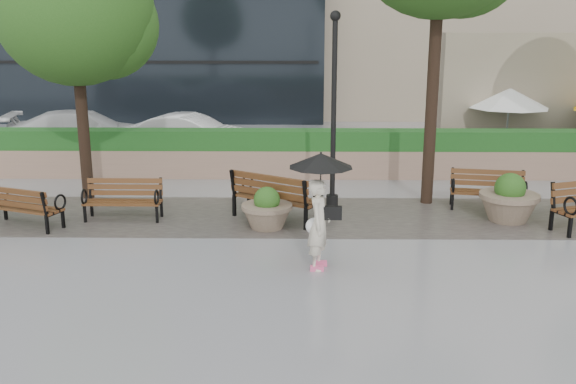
{
  "coord_description": "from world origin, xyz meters",
  "views": [
    {
      "loc": [
        -0.13,
        -10.97,
        4.18
      ],
      "look_at": [
        -0.31,
        0.96,
        1.1
      ],
      "focal_mm": 40.0,
      "sensor_mm": 36.0,
      "label": 1
    }
  ],
  "objects_px": {
    "planter_left": "(267,212)",
    "pedestrian": "(320,200)",
    "bench_1": "(124,208)",
    "car_right": "(191,135)",
    "bench_0": "(25,215)",
    "bench_3": "(487,198)",
    "lamppost": "(333,123)",
    "planter_right": "(509,203)",
    "bench_2": "(276,206)",
    "car_left": "(86,132)"
  },
  "relations": [
    {
      "from": "planter_left",
      "to": "planter_right",
      "type": "height_order",
      "value": "planter_right"
    },
    {
      "from": "bench_2",
      "to": "pedestrian",
      "type": "relative_size",
      "value": 1.02
    },
    {
      "from": "bench_2",
      "to": "bench_3",
      "type": "xyz_separation_m",
      "value": [
        4.95,
        0.94,
        -0.05
      ]
    },
    {
      "from": "planter_left",
      "to": "lamppost",
      "type": "height_order",
      "value": "lamppost"
    },
    {
      "from": "bench_3",
      "to": "pedestrian",
      "type": "relative_size",
      "value": 0.86
    },
    {
      "from": "bench_2",
      "to": "planter_right",
      "type": "xyz_separation_m",
      "value": [
        5.15,
        -0.0,
        0.1
      ]
    },
    {
      "from": "planter_right",
      "to": "car_left",
      "type": "xyz_separation_m",
      "value": [
        -11.84,
        7.68,
        0.3
      ]
    },
    {
      "from": "bench_0",
      "to": "bench_2",
      "type": "xyz_separation_m",
      "value": [
        5.36,
        0.61,
        0.05
      ]
    },
    {
      "from": "bench_0",
      "to": "lamppost",
      "type": "xyz_separation_m",
      "value": [
        6.67,
        1.67,
        1.74
      ]
    },
    {
      "from": "bench_3",
      "to": "car_left",
      "type": "bearing_deg",
      "value": 159.7
    },
    {
      "from": "bench_2",
      "to": "car_right",
      "type": "height_order",
      "value": "car_right"
    },
    {
      "from": "bench_3",
      "to": "pedestrian",
      "type": "xyz_separation_m",
      "value": [
        -4.07,
        -3.85,
        0.99
      ]
    },
    {
      "from": "bench_3",
      "to": "lamppost",
      "type": "height_order",
      "value": "lamppost"
    },
    {
      "from": "pedestrian",
      "to": "planter_right",
      "type": "bearing_deg",
      "value": -40.59
    },
    {
      "from": "bench_3",
      "to": "lamppost",
      "type": "distance_m",
      "value": 4.04
    },
    {
      "from": "planter_left",
      "to": "bench_0",
      "type": "bearing_deg",
      "value": -179.99
    },
    {
      "from": "bench_0",
      "to": "bench_1",
      "type": "xyz_separation_m",
      "value": [
        1.97,
        0.57,
        -0.0
      ]
    },
    {
      "from": "bench_1",
      "to": "pedestrian",
      "type": "height_order",
      "value": "pedestrian"
    },
    {
      "from": "pedestrian",
      "to": "car_left",
      "type": "bearing_deg",
      "value": 50.83
    },
    {
      "from": "bench_1",
      "to": "bench_2",
      "type": "relative_size",
      "value": 0.8
    },
    {
      "from": "bench_3",
      "to": "planter_left",
      "type": "distance_m",
      "value": 5.35
    },
    {
      "from": "car_right",
      "to": "bench_0",
      "type": "bearing_deg",
      "value": 177.01
    },
    {
      "from": "planter_left",
      "to": "bench_3",
      "type": "bearing_deg",
      "value": 16.93
    },
    {
      "from": "planter_left",
      "to": "pedestrian",
      "type": "height_order",
      "value": "pedestrian"
    },
    {
      "from": "bench_0",
      "to": "car_left",
      "type": "xyz_separation_m",
      "value": [
        -1.33,
        8.29,
        0.46
      ]
    },
    {
      "from": "bench_2",
      "to": "bench_3",
      "type": "distance_m",
      "value": 5.04
    },
    {
      "from": "bench_1",
      "to": "bench_3",
      "type": "height_order",
      "value": "bench_3"
    },
    {
      "from": "bench_1",
      "to": "bench_3",
      "type": "distance_m",
      "value": 8.39
    },
    {
      "from": "bench_2",
      "to": "bench_0",
      "type": "bearing_deg",
      "value": 38.77
    },
    {
      "from": "bench_2",
      "to": "lamppost",
      "type": "relative_size",
      "value": 0.47
    },
    {
      "from": "planter_left",
      "to": "car_left",
      "type": "height_order",
      "value": "car_left"
    },
    {
      "from": "bench_0",
      "to": "planter_left",
      "type": "bearing_deg",
      "value": -158.59
    },
    {
      "from": "lamppost",
      "to": "car_left",
      "type": "xyz_separation_m",
      "value": [
        -8.0,
        6.62,
        -1.29
      ]
    },
    {
      "from": "bench_1",
      "to": "lamppost",
      "type": "xyz_separation_m",
      "value": [
        4.69,
        1.1,
        1.74
      ]
    },
    {
      "from": "car_right",
      "to": "pedestrian",
      "type": "distance_m",
      "value": 11.12
    },
    {
      "from": "bench_1",
      "to": "planter_right",
      "type": "height_order",
      "value": "planter_right"
    },
    {
      "from": "bench_1",
      "to": "car_right",
      "type": "relative_size",
      "value": 0.41
    },
    {
      "from": "lamppost",
      "to": "pedestrian",
      "type": "distance_m",
      "value": 4.05
    },
    {
      "from": "bench_2",
      "to": "lamppost",
      "type": "height_order",
      "value": "lamppost"
    },
    {
      "from": "car_left",
      "to": "car_right",
      "type": "relative_size",
      "value": 1.21
    },
    {
      "from": "planter_left",
      "to": "planter_right",
      "type": "bearing_deg",
      "value": 6.53
    },
    {
      "from": "car_left",
      "to": "pedestrian",
      "type": "bearing_deg",
      "value": -154.28
    },
    {
      "from": "bench_3",
      "to": "car_right",
      "type": "xyz_separation_m",
      "value": [
        -8.04,
        6.53,
        0.41
      ]
    },
    {
      "from": "bench_2",
      "to": "pedestrian",
      "type": "distance_m",
      "value": 3.17
    },
    {
      "from": "planter_right",
      "to": "car_right",
      "type": "bearing_deg",
      "value": 137.75
    },
    {
      "from": "bench_2",
      "to": "bench_3",
      "type": "height_order",
      "value": "bench_2"
    },
    {
      "from": "planter_right",
      "to": "pedestrian",
      "type": "bearing_deg",
      "value": -145.85
    },
    {
      "from": "bench_2",
      "to": "car_right",
      "type": "distance_m",
      "value": 8.09
    },
    {
      "from": "planter_right",
      "to": "lamppost",
      "type": "xyz_separation_m",
      "value": [
        -3.84,
        1.06,
        1.59
      ]
    },
    {
      "from": "bench_3",
      "to": "car_left",
      "type": "distance_m",
      "value": 13.45
    }
  ]
}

